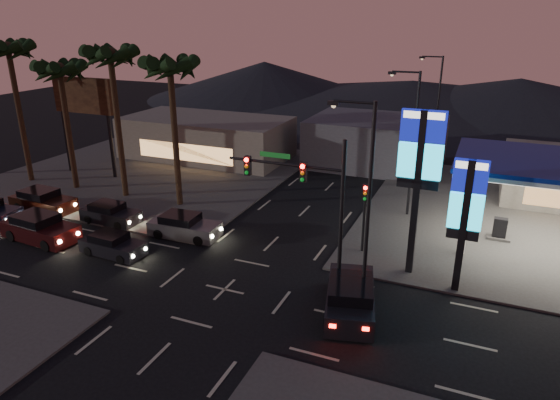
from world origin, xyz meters
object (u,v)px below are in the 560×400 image
at_px(car_lane_a_front, 112,245).
at_px(pylon_sign_short, 466,206).
at_px(suv_station, 350,297).
at_px(traffic_signal_mast, 308,192).
at_px(car_lane_b_mid, 110,214).
at_px(pylon_sign_tall, 420,161).
at_px(car_lane_b_rear, 43,201).
at_px(car_lane_a_mid, 40,228).
at_px(car_lane_b_front, 184,226).

bearing_deg(car_lane_a_front, pylon_sign_short, 10.32).
relative_size(car_lane_a_front, suv_station, 0.74).
distance_m(traffic_signal_mast, car_lane_b_mid, 16.19).
relative_size(pylon_sign_short, car_lane_a_front, 1.71).
relative_size(car_lane_a_front, car_lane_b_mid, 0.96).
relative_size(pylon_sign_tall, pylon_sign_short, 1.29).
xyz_separation_m(pylon_sign_tall, car_lane_b_rear, (-25.96, -0.82, -5.65)).
xyz_separation_m(pylon_sign_tall, suv_station, (-1.98, -5.00, -5.59)).
height_order(pylon_sign_tall, car_lane_b_mid, pylon_sign_tall).
relative_size(pylon_sign_tall, suv_station, 1.63).
relative_size(car_lane_a_front, car_lane_b_rear, 0.82).
xyz_separation_m(pylon_sign_short, car_lane_a_mid, (-24.64, -3.60, -3.88)).
height_order(traffic_signal_mast, car_lane_a_front, traffic_signal_mast).
height_order(car_lane_b_front, car_lane_b_rear, car_lane_b_rear).
distance_m(car_lane_b_mid, suv_station, 18.54).
height_order(pylon_sign_tall, car_lane_b_rear, pylon_sign_tall).
relative_size(car_lane_a_mid, car_lane_b_rear, 1.06).
distance_m(car_lane_a_front, car_lane_a_mid, 5.57).
bearing_deg(car_lane_b_rear, car_lane_b_front, 0.71).
relative_size(car_lane_a_mid, car_lane_b_mid, 1.24).
xyz_separation_m(car_lane_a_front, suv_station, (14.59, -0.52, 0.20)).
bearing_deg(pylon_sign_tall, car_lane_b_mid, -178.17).
height_order(pylon_sign_short, suv_station, pylon_sign_short).
relative_size(traffic_signal_mast, car_lane_b_rear, 1.60).
bearing_deg(car_lane_a_mid, pylon_sign_short, 8.31).
bearing_deg(suv_station, pylon_sign_short, 41.76).
distance_m(car_lane_a_front, suv_station, 14.60).
height_order(pylon_sign_tall, car_lane_b_front, pylon_sign_tall).
bearing_deg(car_lane_a_front, traffic_signal_mast, 4.65).
bearing_deg(car_lane_b_rear, car_lane_b_mid, 1.68).
bearing_deg(car_lane_b_front, car_lane_a_front, -123.34).
bearing_deg(car_lane_a_mid, traffic_signal_mast, 3.58).
height_order(traffic_signal_mast, car_lane_a_mid, traffic_signal_mast).
xyz_separation_m(pylon_sign_tall, car_lane_a_front, (-16.57, -4.47, -5.79)).
height_order(pylon_sign_short, car_lane_a_mid, pylon_sign_short).
relative_size(car_lane_a_mid, car_lane_b_front, 1.12).
xyz_separation_m(car_lane_a_front, car_lane_a_mid, (-5.57, -0.13, 0.17)).
distance_m(pylon_sign_short, car_lane_a_front, 19.81).
relative_size(traffic_signal_mast, car_lane_a_mid, 1.52).
bearing_deg(suv_station, car_lane_b_front, 160.29).
bearing_deg(car_lane_b_mid, car_lane_b_rear, -178.32).
relative_size(pylon_sign_tall, traffic_signal_mast, 1.12).
xyz_separation_m(car_lane_b_rear, suv_station, (23.98, -4.18, 0.06)).
bearing_deg(car_lane_a_mid, car_lane_b_mid, 61.67).
xyz_separation_m(car_lane_a_mid, car_lane_b_rear, (-3.82, 3.79, -0.03)).
xyz_separation_m(pylon_sign_short, car_lane_b_rear, (-28.46, 0.18, -3.91)).
distance_m(traffic_signal_mast, car_lane_b_front, 10.75).
bearing_deg(pylon_sign_tall, car_lane_a_mid, -168.26).
bearing_deg(car_lane_a_mid, car_lane_a_front, 1.30).
bearing_deg(traffic_signal_mast, suv_station, -28.28).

